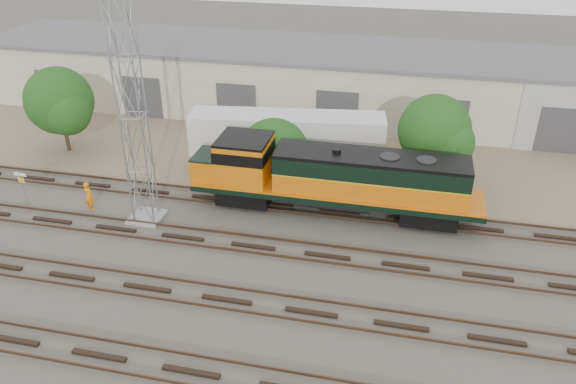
% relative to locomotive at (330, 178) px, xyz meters
% --- Properties ---
extents(ground, '(140.00, 140.00, 0.00)m').
position_rel_locomotive_xyz_m(ground, '(-3.37, -6.00, -2.31)').
color(ground, '#47423A').
rests_on(ground, ground).
extents(dirt_strip, '(80.00, 16.00, 0.02)m').
position_rel_locomotive_xyz_m(dirt_strip, '(-3.37, 9.00, -2.30)').
color(dirt_strip, '#726047').
rests_on(dirt_strip, ground).
extents(tracks, '(80.00, 20.40, 0.28)m').
position_rel_locomotive_xyz_m(tracks, '(-3.37, -9.00, -2.23)').
color(tracks, black).
rests_on(tracks, ground).
extents(warehouse, '(58.40, 10.40, 5.30)m').
position_rel_locomotive_xyz_m(warehouse, '(-3.33, 16.98, 0.34)').
color(warehouse, beige).
rests_on(warehouse, ground).
extents(locomotive, '(16.71, 2.93, 4.02)m').
position_rel_locomotive_xyz_m(locomotive, '(0.00, 0.00, 0.00)').
color(locomotive, black).
rests_on(locomotive, tracks).
extents(signal_tower, '(1.84, 1.84, 12.50)m').
position_rel_locomotive_xyz_m(signal_tower, '(-10.18, -2.99, 3.78)').
color(signal_tower, gray).
rests_on(signal_tower, ground).
extents(sign_post, '(0.85, 0.10, 2.08)m').
position_rel_locomotive_xyz_m(sign_post, '(-18.12, -2.92, -0.86)').
color(sign_post, gray).
rests_on(sign_post, ground).
extents(worker, '(0.78, 0.64, 1.84)m').
position_rel_locomotive_xyz_m(worker, '(-13.89, -2.78, -1.39)').
color(worker, orange).
rests_on(worker, ground).
extents(semi_trailer, '(12.97, 4.26, 3.92)m').
position_rel_locomotive_xyz_m(semi_trailer, '(-3.39, 5.13, 0.15)').
color(semi_trailer, silver).
rests_on(semi_trailer, ground).
extents(tree_west, '(4.94, 4.71, 6.16)m').
position_rel_locomotive_xyz_m(tree_west, '(-19.62, 4.38, 1.37)').
color(tree_west, '#382619').
rests_on(tree_west, ground).
extents(tree_mid, '(4.75, 4.53, 4.53)m').
position_rel_locomotive_xyz_m(tree_mid, '(-3.88, 2.95, -0.43)').
color(tree_mid, '#382619').
rests_on(tree_mid, ground).
extents(tree_east, '(4.67, 4.45, 6.01)m').
position_rel_locomotive_xyz_m(tree_east, '(5.85, 4.67, 1.35)').
color(tree_east, '#382619').
rests_on(tree_east, ground).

